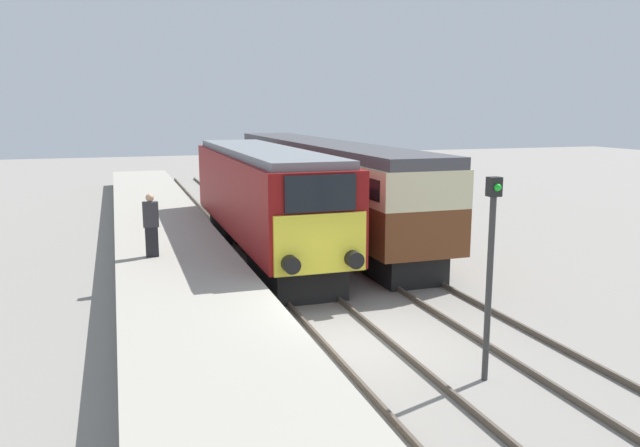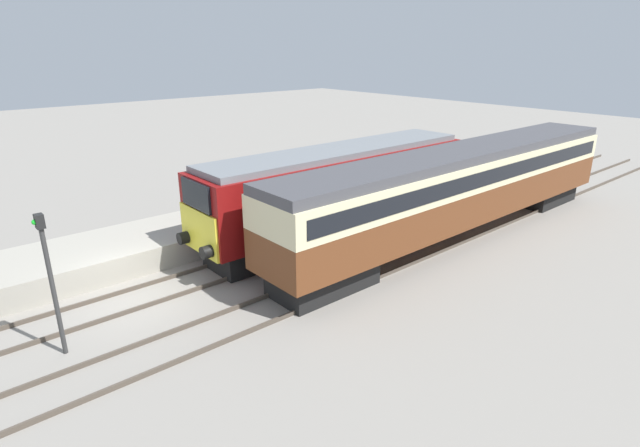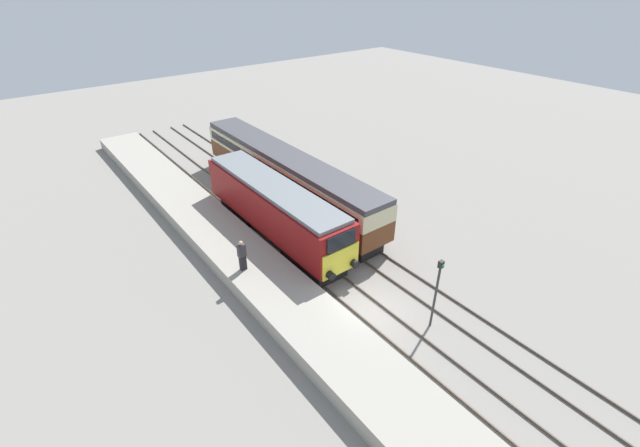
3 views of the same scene
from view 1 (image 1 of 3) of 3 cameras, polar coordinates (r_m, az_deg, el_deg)
The scene contains 8 objects.
ground_plane at distance 14.30m, azimuth 3.17°, elevation -10.86°, with size 120.00×120.00×0.00m, color gray.
platform_left at distance 20.99m, azimuth -13.41°, elevation -2.88°, with size 3.50×50.00×0.93m.
rails_near_track at distance 18.78m, azimuth -2.42°, elevation -5.40°, with size 1.51×60.00×0.14m.
rails_far_track at distance 19.94m, azimuth 7.06°, elevation -4.53°, with size 1.50×60.00×0.14m.
locomotive at distance 22.15m, azimuth -5.28°, elevation 2.47°, with size 2.70×13.53×3.85m.
passenger_carriage at distance 26.72m, azimuth -0.03°, elevation 4.32°, with size 2.75×19.75×3.85m.
person_on_platform at distance 18.78m, azimuth -15.19°, elevation -0.14°, with size 0.44×0.26×1.86m.
signal_post at distance 12.15m, azimuth 15.31°, elevation -3.44°, with size 0.24×0.28×3.96m.
Camera 1 is at (-4.90, -12.39, 5.18)m, focal length 35.00 mm.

